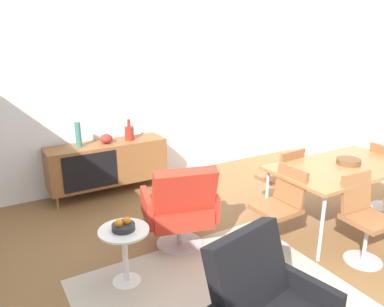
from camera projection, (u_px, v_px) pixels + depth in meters
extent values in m
plane|color=brown|center=(240.00, 263.00, 3.61)|extent=(8.32, 8.32, 0.00)
cube|color=white|center=(133.00, 87.00, 5.32)|extent=(6.80, 0.12, 2.80)
cube|color=brown|center=(108.00, 163.00, 5.11)|extent=(1.60, 0.44, 0.56)
cube|color=black|center=(91.00, 172.00, 4.78)|extent=(0.70, 0.01, 0.48)
cylinder|color=brown|center=(57.00, 203.00, 4.73)|extent=(0.03, 0.03, 0.16)
cylinder|color=brown|center=(162.00, 181.00, 5.44)|extent=(0.03, 0.03, 0.16)
cylinder|color=brown|center=(52.00, 194.00, 5.00)|extent=(0.03, 0.03, 0.16)
cylinder|color=brown|center=(153.00, 174.00, 5.72)|extent=(0.03, 0.03, 0.16)
cylinder|color=maroon|center=(129.00, 133.00, 5.16)|extent=(0.13, 0.13, 0.18)
cylinder|color=maroon|center=(129.00, 123.00, 5.12)|extent=(0.04, 0.04, 0.11)
ellipsoid|color=maroon|center=(106.00, 139.00, 5.01)|extent=(0.17, 0.17, 0.12)
cylinder|color=#337266|center=(78.00, 135.00, 4.80)|extent=(0.07, 0.07, 0.33)
cube|color=olive|center=(342.00, 167.00, 4.11)|extent=(1.60, 0.90, 0.04)
cylinder|color=#B7B7BC|center=(322.00, 228.00, 3.56)|extent=(0.04, 0.04, 0.70)
cylinder|color=#B7B7BC|center=(267.00, 199.00, 4.20)|extent=(0.04, 0.04, 0.70)
cylinder|color=#B7B7BC|center=(351.00, 175.00, 4.90)|extent=(0.04, 0.04, 0.70)
cylinder|color=brown|center=(349.00, 161.00, 4.15)|extent=(0.26, 0.26, 0.06)
cube|color=brown|center=(278.00, 178.00, 4.54)|extent=(0.43, 0.43, 0.05)
cube|color=brown|center=(291.00, 166.00, 4.33)|extent=(0.39, 0.11, 0.38)
cylinder|color=#B7B7BC|center=(276.00, 196.00, 4.61)|extent=(0.04, 0.04, 0.42)
cylinder|color=#B7B7BC|center=(275.00, 211.00, 4.67)|extent=(0.36, 0.36, 0.01)
cube|color=brown|center=(384.00, 160.00, 4.51)|extent=(0.10, 0.38, 0.38)
cube|color=brown|center=(369.00, 220.00, 3.52)|extent=(0.42, 0.42, 0.05)
cube|color=brown|center=(356.00, 192.00, 3.61)|extent=(0.38, 0.11, 0.38)
cylinder|color=#B7B7BC|center=(365.00, 242.00, 3.59)|extent=(0.04, 0.04, 0.42)
cylinder|color=#B7B7BC|center=(362.00, 260.00, 3.66)|extent=(0.36, 0.36, 0.01)
cube|color=brown|center=(276.00, 209.00, 3.74)|extent=(0.41, 0.41, 0.05)
cube|color=brown|center=(290.00, 185.00, 3.76)|extent=(0.10, 0.38, 0.38)
cylinder|color=#B7B7BC|center=(274.00, 230.00, 3.81)|extent=(0.04, 0.04, 0.42)
cylinder|color=#B7B7BC|center=(273.00, 247.00, 3.87)|extent=(0.36, 0.36, 0.01)
cube|color=red|center=(179.00, 211.00, 3.85)|extent=(0.73, 0.70, 0.20)
cube|color=red|center=(184.00, 192.00, 3.53)|extent=(0.65, 0.42, 0.51)
cube|color=red|center=(210.00, 200.00, 3.90)|extent=(0.19, 0.50, 0.28)
cube|color=red|center=(147.00, 208.00, 3.74)|extent=(0.19, 0.50, 0.28)
cylinder|color=#B7B7BC|center=(179.00, 232.00, 3.92)|extent=(0.06, 0.06, 0.28)
cylinder|color=#B7B7BC|center=(179.00, 243.00, 3.96)|extent=(0.48, 0.48, 0.02)
cube|color=black|center=(248.00, 270.00, 2.37)|extent=(0.64, 0.39, 0.51)
cube|color=black|center=(306.00, 295.00, 2.48)|extent=(0.16, 0.51, 0.28)
cylinder|color=white|center=(124.00, 231.00, 3.20)|extent=(0.44, 0.44, 0.02)
cylinder|color=white|center=(125.00, 257.00, 3.28)|extent=(0.05, 0.05, 0.50)
cone|color=white|center=(127.00, 280.00, 3.36)|extent=(0.32, 0.32, 0.02)
cylinder|color=#262628|center=(123.00, 227.00, 3.19)|extent=(0.20, 0.20, 0.05)
sphere|color=orange|center=(127.00, 221.00, 3.21)|extent=(0.07, 0.07, 0.07)
sphere|color=orange|center=(119.00, 223.00, 3.16)|extent=(0.07, 0.07, 0.07)
cube|color=#B7AD99|center=(215.00, 294.00, 3.19)|extent=(2.20, 1.70, 0.01)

